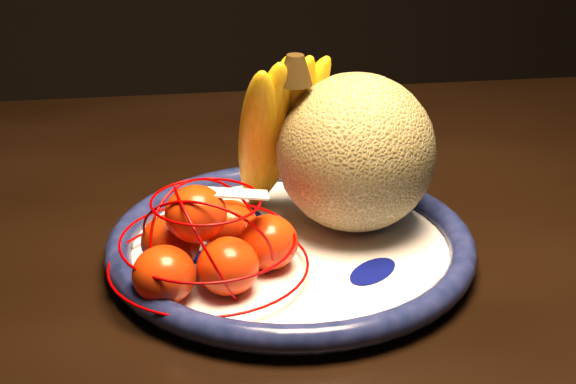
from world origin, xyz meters
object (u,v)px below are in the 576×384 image
object	(u,v)px
dining_table	(454,248)
mandarin_bag	(209,244)
cantaloupe	(356,152)
fruit_bowl	(291,246)
banana_bunch	(273,127)

from	to	relation	value
dining_table	mandarin_bag	world-z (taller)	mandarin_bag
cantaloupe	mandarin_bag	distance (m)	0.19
mandarin_bag	fruit_bowl	bearing A→B (deg)	21.67
cantaloupe	mandarin_bag	world-z (taller)	cantaloupe
banana_bunch	mandarin_bag	xyz separation A→B (m)	(-0.09, -0.11, -0.07)
fruit_bowl	cantaloupe	world-z (taller)	cantaloupe
cantaloupe	fruit_bowl	bearing A→B (deg)	-158.97
dining_table	cantaloupe	distance (m)	0.24
banana_bunch	mandarin_bag	world-z (taller)	banana_bunch
dining_table	mandarin_bag	size ratio (longest dim) A/B	6.75
dining_table	banana_bunch	bearing A→B (deg)	-166.35
mandarin_bag	dining_table	bearing A→B (deg)	22.87
dining_table	cantaloupe	world-z (taller)	cantaloupe
dining_table	banana_bunch	xyz separation A→B (m)	(-0.23, -0.02, 0.19)
dining_table	mandarin_bag	xyz separation A→B (m)	(-0.32, -0.14, 0.12)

